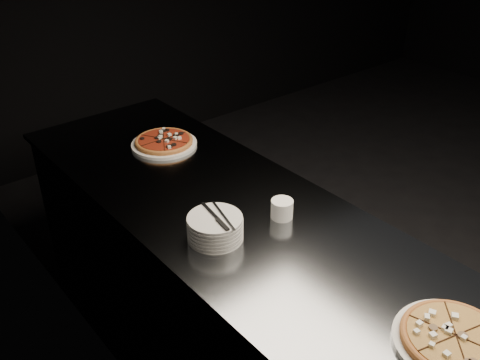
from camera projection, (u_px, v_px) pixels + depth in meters
wall_left at (146, 123)px, 1.49m from camera, size 0.02×5.00×2.80m
counter at (245, 312)px, 2.17m from camera, size 0.74×2.44×0.92m
pizza_mushroom at (455, 340)px, 1.41m from camera, size 0.35×0.35×0.04m
pizza_tomato at (164, 142)px, 2.44m from camera, size 0.30×0.30×0.03m
plate_stack at (215, 228)px, 1.81m from camera, size 0.19×0.19×0.09m
cutlery at (219, 218)px, 1.78m from camera, size 0.10×0.20×0.01m
ramekin at (282, 208)px, 1.93m from camera, size 0.08×0.08×0.07m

